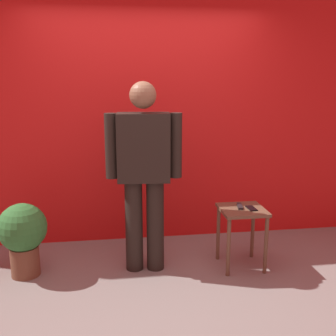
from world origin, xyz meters
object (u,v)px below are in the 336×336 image
Objects in this scene: cell_phone at (251,208)px; side_table at (242,220)px; tv_remote at (240,206)px; standing_person at (144,168)px; potted_plant at (23,234)px.

side_table is at bearing 161.23° from cell_phone.
tv_remote is at bearing 110.65° from side_table.
standing_person reaches higher than potted_plant.
side_table is 0.85× the size of potted_plant.
standing_person is 10.36× the size of tv_remote.
tv_remote reaches higher than side_table.
standing_person reaches higher than cell_phone.
tv_remote is at bearing -1.86° from potted_plant.
cell_phone is (0.08, -0.02, 0.12)m from side_table.
tv_remote reaches higher than cell_phone.
potted_plant is at bearing 177.08° from side_table.
cell_phone reaches higher than side_table.
standing_person is 12.23× the size of cell_phone.
tv_remote is at bearing -2.71° from standing_person.
standing_person is at bearing -170.97° from tv_remote.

